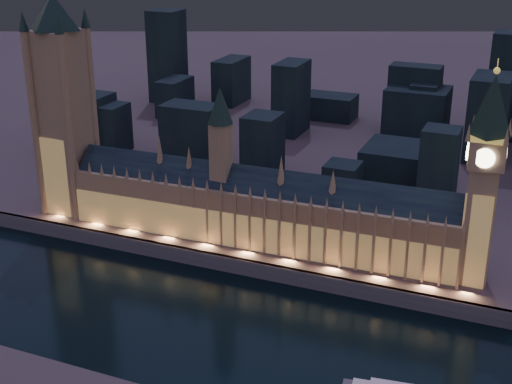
% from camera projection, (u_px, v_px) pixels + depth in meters
% --- Properties ---
extents(ground_plane, '(2000.00, 2000.00, 0.00)m').
position_uv_depth(ground_plane, '(197.00, 313.00, 312.13)').
color(ground_plane, black).
rests_on(ground_plane, ground).
extents(north_bank, '(2000.00, 960.00, 8.00)m').
position_uv_depth(north_bank, '(422.00, 74.00, 756.31)').
color(north_bank, '#473A41').
rests_on(north_bank, ground).
extents(embankment_wall, '(2000.00, 2.50, 8.00)m').
position_uv_depth(embankment_wall, '(235.00, 265.00, 345.80)').
color(embankment_wall, '#424258').
rests_on(embankment_wall, ground).
extents(palace_of_westminster, '(202.00, 24.69, 78.00)m').
position_uv_depth(palace_of_westminster, '(256.00, 208.00, 354.57)').
color(palace_of_westminster, '#896D5B').
rests_on(palace_of_westminster, north_bank).
extents(victoria_tower, '(31.68, 31.68, 129.66)m').
position_uv_depth(victoria_tower, '(62.00, 96.00, 378.59)').
color(victoria_tower, '#896D5B').
rests_on(victoria_tower, north_bank).
extents(elizabeth_tower, '(18.00, 18.00, 101.06)m').
position_uv_depth(elizabeth_tower, '(485.00, 164.00, 302.52)').
color(elizabeth_tower, '#896D5B').
rests_on(elizabeth_tower, north_bank).
extents(city_backdrop, '(467.51, 215.63, 78.70)m').
position_uv_depth(city_backdrop, '(412.00, 115.00, 498.58)').
color(city_backdrop, black).
rests_on(city_backdrop, north_bank).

